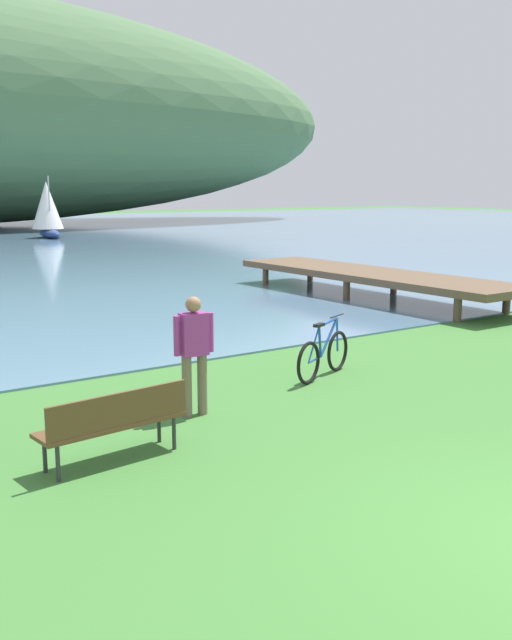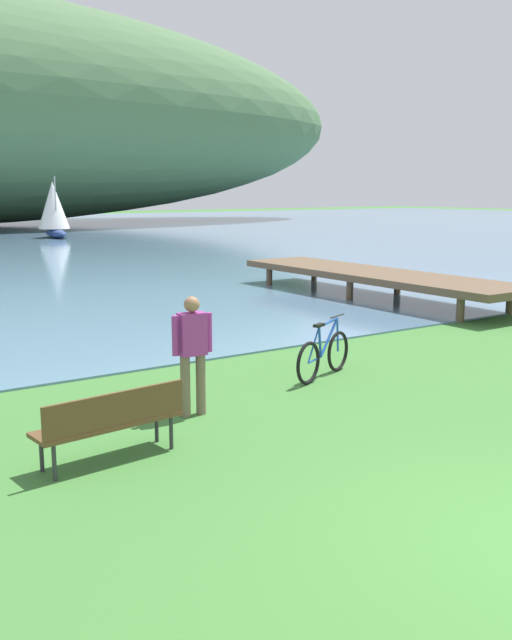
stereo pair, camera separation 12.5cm
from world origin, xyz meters
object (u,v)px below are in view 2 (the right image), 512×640
Objects in this scene: person_on_the_grass at (193,348)px; sailboat_toward_hillside at (54,209)px; park_bench_near_camera at (111,419)px; bicycle_leaning_near_bench at (324,355)px.

person_on_the_grass is 39.92m from sailboat_toward_hillside.
person_on_the_grass reaches higher than park_bench_near_camera.
person_on_the_grass is (-2.86, -0.56, 0.58)m from bicycle_leaning_near_bench.
bicycle_leaning_near_bench is 38.69m from sailboat_toward_hillside.
sailboat_toward_hillside is (11.09, 38.33, 0.96)m from person_on_the_grass.
bicycle_leaning_near_bench is 2.97m from person_on_the_grass.
park_bench_near_camera is 41.38m from sailboat_toward_hillside.
park_bench_near_camera is 2.00m from person_on_the_grass.
bicycle_leaning_near_bench is at bearing -102.28° from sailboat_toward_hillside.
sailboat_toward_hillside is at bearing 72.05° from park_bench_near_camera.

